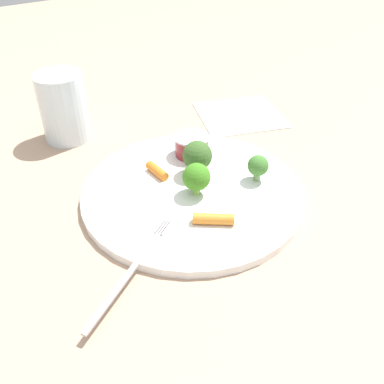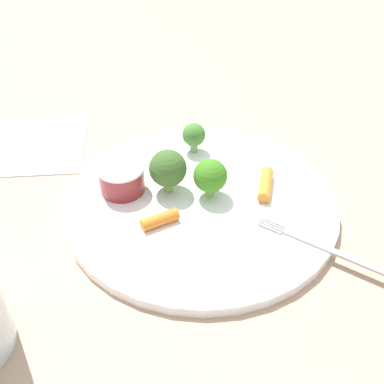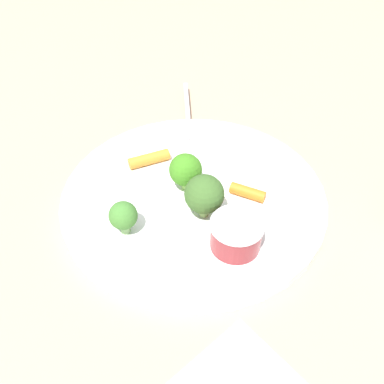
# 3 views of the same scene
# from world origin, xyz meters

# --- Properties ---
(ground_plane) EXTENTS (2.40, 2.40, 0.00)m
(ground_plane) POSITION_xyz_m (0.00, 0.00, 0.00)
(ground_plane) COLOR tan
(plate) EXTENTS (0.31, 0.31, 0.01)m
(plate) POSITION_xyz_m (0.00, 0.00, 0.01)
(plate) COLOR white
(plate) RESTS_ON ground_plane
(sauce_cup) EXTENTS (0.05, 0.05, 0.03)m
(sauce_cup) POSITION_xyz_m (0.05, 0.08, 0.03)
(sauce_cup) COLOR maroon
(sauce_cup) RESTS_ON plate
(broccoli_floret_0) EXTENTS (0.04, 0.04, 0.05)m
(broccoli_floret_0) POSITION_xyz_m (-0.00, -0.01, 0.04)
(broccoli_floret_0) COLOR #8FC256
(broccoli_floret_0) RESTS_ON plate
(broccoli_floret_1) EXTENTS (0.03, 0.03, 0.04)m
(broccoli_floret_1) POSITION_xyz_m (0.09, -0.03, 0.04)
(broccoli_floret_1) COLOR #83AF6A
(broccoli_floret_1) RESTS_ON plate
(broccoli_floret_2) EXTENTS (0.04, 0.04, 0.05)m
(broccoli_floret_2) POSITION_xyz_m (0.03, 0.03, 0.04)
(broccoli_floret_2) COLOR #89AD5D
(broccoli_floret_2) RESTS_ON plate
(carrot_stick_0) EXTENTS (0.05, 0.04, 0.01)m
(carrot_stick_0) POSITION_xyz_m (-0.02, -0.08, 0.02)
(carrot_stick_0) COLOR orange
(carrot_stick_0) RESTS_ON plate
(carrot_stick_1) EXTENTS (0.02, 0.04, 0.01)m
(carrot_stick_1) POSITION_xyz_m (-0.02, 0.06, 0.02)
(carrot_stick_1) COLOR orange
(carrot_stick_1) RESTS_ON plate
(fork) EXTENTS (0.16, 0.11, 0.00)m
(fork) POSITION_xyz_m (-0.14, -0.09, 0.01)
(fork) COLOR #B6AEB0
(fork) RESTS_ON plate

